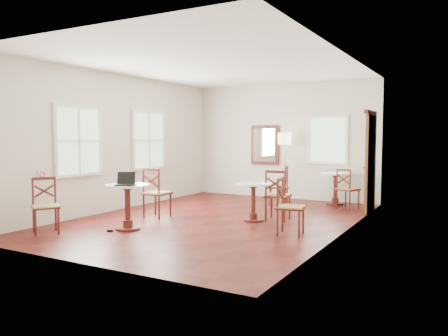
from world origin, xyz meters
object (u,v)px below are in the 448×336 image
object	(u,v)px
chair_near_a	(156,193)
chair_mid_b	(289,207)
chair_back_a	(347,189)
chair_back_b	(280,186)
navy_mug	(121,181)
cafe_table_back	(335,185)
cafe_table_near	(128,202)
mouse	(128,185)
cafe_table_mid	(253,198)
chair_mid_a	(278,195)
water_glass	(126,182)
floor_lamp	(284,143)
chair_near_b	(45,206)
laptop	(125,182)
power_adapter	(110,231)

from	to	relation	value
chair_near_a	chair_mid_b	distance (m)	2.91
chair_back_a	chair_back_b	bearing A→B (deg)	39.11
navy_mug	cafe_table_back	bearing A→B (deg)	61.35
cafe_table_near	chair_back_b	distance (m)	3.90
chair_mid_b	navy_mug	size ratio (longest dim) A/B	7.59
chair_near_a	mouse	xyz separation A→B (m)	(0.41, -1.31, 0.31)
cafe_table_mid	navy_mug	bearing A→B (deg)	-133.16
chair_near_a	chair_mid_a	xyz separation A→B (m)	(2.24, 0.93, -0.01)
water_glass	cafe_table_near	bearing A→B (deg)	103.45
chair_mid_a	navy_mug	xyz separation A→B (m)	(-2.09, -2.13, 0.36)
cafe_table_near	chair_back_a	distance (m)	4.99
chair_mid_b	floor_lamp	distance (m)	4.18
floor_lamp	water_glass	world-z (taller)	floor_lamp
chair_near_b	chair_mid_a	xyz separation A→B (m)	(2.98, 3.01, 0.02)
floor_lamp	laptop	world-z (taller)	floor_lamp
chair_near_a	cafe_table_near	bearing A→B (deg)	103.31
chair_mid_a	chair_near_b	bearing A→B (deg)	39.69
chair_back_a	water_glass	xyz separation A→B (m)	(-2.81, -4.17, 0.39)
floor_lamp	mouse	bearing A→B (deg)	-100.78
cafe_table_near	cafe_table_back	xyz separation A→B (m)	(2.42, 4.64, -0.02)
chair_near_b	water_glass	size ratio (longest dim) A/B	10.19
chair_near_b	navy_mug	xyz separation A→B (m)	(0.89, 0.88, 0.38)
cafe_table_mid	water_glass	distance (m)	2.46
chair_mid_a	laptop	distance (m)	2.95
cafe_table_mid	laptop	distance (m)	2.49
floor_lamp	mouse	world-z (taller)	floor_lamp
chair_near_b	cafe_table_mid	bearing A→B (deg)	-10.37
chair_near_a	chair_back_a	size ratio (longest dim) A/B	1.11
cafe_table_near	chair_back_a	xyz separation A→B (m)	(2.82, 4.12, -0.04)
chair_mid_b	power_adapter	world-z (taller)	chair_mid_b
cafe_table_back	chair_near_a	xyz separation A→B (m)	(-2.70, -3.46, 0.03)
chair_near_a	water_glass	world-z (taller)	chair_near_a
laptop	water_glass	size ratio (longest dim) A/B	4.28
cafe_table_near	chair_back_a	bearing A→B (deg)	55.60
chair_near_a	chair_mid_a	size ratio (longest dim) A/B	1.03
cafe_table_near	mouse	size ratio (longest dim) A/B	9.13
chair_back_b	power_adapter	distance (m)	4.25
water_glass	power_adapter	size ratio (longest dim) A/B	1.02
cafe_table_near	floor_lamp	world-z (taller)	floor_lamp
chair_near_b	chair_back_a	xyz separation A→B (m)	(3.84, 5.02, -0.02)
cafe_table_back	chair_back_a	bearing A→B (deg)	-51.82
laptop	chair_near_b	bearing A→B (deg)	-170.70
chair_back_a	power_adapter	bearing A→B (deg)	76.98
chair_back_b	power_adapter	xyz separation A→B (m)	(-1.54, -3.93, -0.46)
cafe_table_back	chair_near_b	xyz separation A→B (m)	(-3.44, -5.54, -0.00)
chair_near_b	power_adapter	bearing A→B (deg)	-20.89
chair_back_b	navy_mug	size ratio (longest dim) A/B	7.73
chair_mid_a	floor_lamp	world-z (taller)	floor_lamp
chair_mid_a	chair_back_b	xyz separation A→B (m)	(-0.58, 1.54, -0.01)
cafe_table_mid	cafe_table_back	world-z (taller)	cafe_table_back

